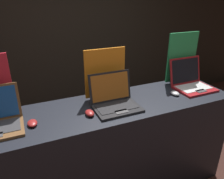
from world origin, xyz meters
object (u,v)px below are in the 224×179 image
at_px(mouse_front, 32,123).
at_px(promo_stand_back, 182,59).
at_px(laptop_middle, 115,100).
at_px(mouse_back, 175,93).
at_px(laptop_back, 191,82).
at_px(promo_stand_middle, 105,75).
at_px(mouse_middle, 90,113).

relative_size(mouse_front, promo_stand_back, 0.20).
xyz_separation_m(mouse_front, laptop_middle, (0.67, 0.02, 0.05)).
relative_size(mouse_front, mouse_back, 1.07).
height_order(laptop_back, promo_stand_back, promo_stand_back).
bearing_deg(mouse_back, laptop_back, 17.66).
xyz_separation_m(laptop_middle, promo_stand_middle, (-0.00, 0.21, 0.16)).
bearing_deg(promo_stand_middle, mouse_back, -19.78).
distance_m(mouse_front, promo_stand_middle, 0.74).
bearing_deg(mouse_middle, promo_stand_back, 14.93).
bearing_deg(mouse_middle, laptop_back, 6.11).
bearing_deg(mouse_middle, mouse_front, 175.68).
height_order(mouse_middle, promo_stand_middle, promo_stand_middle).
relative_size(laptop_middle, mouse_middle, 3.67).
relative_size(mouse_front, mouse_middle, 1.01).
bearing_deg(laptop_middle, laptop_back, 4.29).
height_order(mouse_front, promo_stand_back, promo_stand_back).
bearing_deg(promo_stand_middle, mouse_middle, -132.50).
xyz_separation_m(mouse_front, mouse_back, (1.30, 0.01, 0.00)).
relative_size(mouse_middle, laptop_back, 0.28).
height_order(laptop_back, mouse_back, laptop_back).
bearing_deg(mouse_front, mouse_back, 0.23).
distance_m(mouse_front, laptop_back, 1.57).
relative_size(laptop_middle, promo_stand_middle, 0.83).
height_order(mouse_front, mouse_back, same).
bearing_deg(mouse_front, promo_stand_back, 9.76).
relative_size(laptop_back, promo_stand_back, 0.70).
xyz_separation_m(promo_stand_middle, promo_stand_back, (0.89, 0.04, 0.04)).
bearing_deg(mouse_front, promo_stand_middle, 18.94).
xyz_separation_m(mouse_front, promo_stand_middle, (0.67, 0.23, 0.20)).
bearing_deg(promo_stand_back, laptop_middle, -164.47).
distance_m(mouse_middle, promo_stand_back, 1.20).
bearing_deg(mouse_middle, mouse_back, 2.50).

